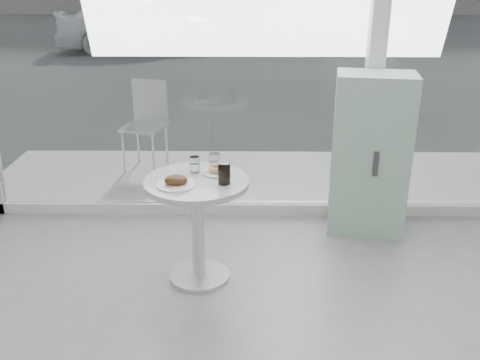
{
  "coord_description": "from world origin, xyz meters",
  "views": [
    {
      "loc": [
        -0.16,
        -1.46,
        2.13
      ],
      "look_at": [
        -0.2,
        1.7,
        0.85
      ],
      "focal_mm": 40.0,
      "sensor_mm": 36.0,
      "label": 1
    }
  ],
  "objects_px": {
    "plate_donut": "(217,171)",
    "cola_glass": "(224,173)",
    "main_table": "(197,209)",
    "car_white": "(138,22)",
    "patio_chair": "(147,119)",
    "car_silver": "(337,20)",
    "plate_fritter": "(177,182)",
    "mint_cabinet": "(370,155)",
    "water_tumbler_b": "(215,163)",
    "water_tumbler_a": "(195,165)"
  },
  "relations": [
    {
      "from": "main_table",
      "to": "patio_chair",
      "type": "relative_size",
      "value": 0.82
    },
    {
      "from": "car_silver",
      "to": "cola_glass",
      "type": "bearing_deg",
      "value": -174.91
    },
    {
      "from": "main_table",
      "to": "water_tumbler_a",
      "type": "distance_m",
      "value": 0.31
    },
    {
      "from": "mint_cabinet",
      "to": "cola_glass",
      "type": "xyz_separation_m",
      "value": [
        -1.17,
        -0.88,
        0.18
      ]
    },
    {
      "from": "mint_cabinet",
      "to": "car_white",
      "type": "distance_m",
      "value": 11.08
    },
    {
      "from": "water_tumbler_b",
      "to": "plate_fritter",
      "type": "bearing_deg",
      "value": -129.76
    },
    {
      "from": "main_table",
      "to": "plate_fritter",
      "type": "xyz_separation_m",
      "value": [
        -0.12,
        -0.11,
        0.25
      ]
    },
    {
      "from": "mint_cabinet",
      "to": "plate_donut",
      "type": "xyz_separation_m",
      "value": [
        -1.23,
        -0.69,
        0.12
      ]
    },
    {
      "from": "plate_donut",
      "to": "cola_glass",
      "type": "distance_m",
      "value": 0.21
    },
    {
      "from": "car_silver",
      "to": "plate_donut",
      "type": "distance_m",
      "value": 12.6
    },
    {
      "from": "plate_donut",
      "to": "water_tumbler_b",
      "type": "relative_size",
      "value": 1.62
    },
    {
      "from": "plate_donut",
      "to": "cola_glass",
      "type": "xyz_separation_m",
      "value": [
        0.06,
        -0.19,
        0.06
      ]
    },
    {
      "from": "main_table",
      "to": "mint_cabinet",
      "type": "height_order",
      "value": "mint_cabinet"
    },
    {
      "from": "main_table",
      "to": "plate_donut",
      "type": "height_order",
      "value": "plate_donut"
    },
    {
      "from": "water_tumbler_a",
      "to": "plate_donut",
      "type": "bearing_deg",
      "value": -8.59
    },
    {
      "from": "mint_cabinet",
      "to": "water_tumbler_b",
      "type": "height_order",
      "value": "mint_cabinet"
    },
    {
      "from": "mint_cabinet",
      "to": "plate_fritter",
      "type": "bearing_deg",
      "value": -139.63
    },
    {
      "from": "patio_chair",
      "to": "plate_fritter",
      "type": "bearing_deg",
      "value": -59.7
    },
    {
      "from": "plate_fritter",
      "to": "patio_chair",
      "type": "bearing_deg",
      "value": 105.04
    },
    {
      "from": "water_tumbler_a",
      "to": "plate_fritter",
      "type": "bearing_deg",
      "value": -110.85
    },
    {
      "from": "car_white",
      "to": "plate_donut",
      "type": "relative_size",
      "value": 20.44
    },
    {
      "from": "main_table",
      "to": "water_tumbler_b",
      "type": "bearing_deg",
      "value": 56.55
    },
    {
      "from": "main_table",
      "to": "water_tumbler_a",
      "type": "relative_size",
      "value": 6.8
    },
    {
      "from": "main_table",
      "to": "patio_chair",
      "type": "height_order",
      "value": "patio_chair"
    },
    {
      "from": "mint_cabinet",
      "to": "car_white",
      "type": "relative_size",
      "value": 0.32
    },
    {
      "from": "water_tumbler_b",
      "to": "plate_donut",
      "type": "bearing_deg",
      "value": -70.82
    },
    {
      "from": "plate_donut",
      "to": "car_white",
      "type": "bearing_deg",
      "value": 103.64
    },
    {
      "from": "patio_chair",
      "to": "car_silver",
      "type": "xyz_separation_m",
      "value": [
        3.61,
        10.24,
        0.08
      ]
    },
    {
      "from": "plate_fritter",
      "to": "cola_glass",
      "type": "bearing_deg",
      "value": 7.25
    },
    {
      "from": "main_table",
      "to": "cola_glass",
      "type": "xyz_separation_m",
      "value": [
        0.19,
        -0.07,
        0.3
      ]
    },
    {
      "from": "cola_glass",
      "to": "water_tumbler_b",
      "type": "bearing_deg",
      "value": 107.65
    },
    {
      "from": "patio_chair",
      "to": "car_silver",
      "type": "bearing_deg",
      "value": 85.84
    },
    {
      "from": "car_white",
      "to": "plate_donut",
      "type": "bearing_deg",
      "value": 177.99
    },
    {
      "from": "plate_donut",
      "to": "cola_glass",
      "type": "bearing_deg",
      "value": -72.79
    },
    {
      "from": "patio_chair",
      "to": "plate_fritter",
      "type": "relative_size",
      "value": 3.7
    },
    {
      "from": "car_white",
      "to": "plate_fritter",
      "type": "distance_m",
      "value": 11.55
    },
    {
      "from": "car_white",
      "to": "plate_donut",
      "type": "distance_m",
      "value": 11.39
    },
    {
      "from": "patio_chair",
      "to": "cola_glass",
      "type": "distance_m",
      "value": 2.45
    },
    {
      "from": "car_white",
      "to": "car_silver",
      "type": "distance_m",
      "value": 5.57
    },
    {
      "from": "car_white",
      "to": "water_tumbler_a",
      "type": "xyz_separation_m",
      "value": [
        2.53,
        -11.04,
        0.1
      ]
    },
    {
      "from": "plate_fritter",
      "to": "water_tumbler_b",
      "type": "bearing_deg",
      "value": 50.24
    },
    {
      "from": "mint_cabinet",
      "to": "water_tumbler_a",
      "type": "distance_m",
      "value": 1.54
    },
    {
      "from": "car_silver",
      "to": "plate_fritter",
      "type": "height_order",
      "value": "car_silver"
    },
    {
      "from": "cola_glass",
      "to": "car_white",
      "type": "bearing_deg",
      "value": 103.7
    },
    {
      "from": "car_white",
      "to": "water_tumbler_b",
      "type": "height_order",
      "value": "car_white"
    },
    {
      "from": "car_white",
      "to": "cola_glass",
      "type": "relative_size",
      "value": 26.3
    },
    {
      "from": "main_table",
      "to": "plate_donut",
      "type": "xyz_separation_m",
      "value": [
        0.13,
        0.12,
        0.24
      ]
    },
    {
      "from": "plate_fritter",
      "to": "main_table",
      "type": "bearing_deg",
      "value": 41.97
    },
    {
      "from": "car_silver",
      "to": "water_tumbler_b",
      "type": "xyz_separation_m",
      "value": [
        -2.76,
        -12.25,
        0.16
      ]
    },
    {
      "from": "car_silver",
      "to": "plate_donut",
      "type": "xyz_separation_m",
      "value": [
        -2.74,
        -12.3,
        0.12
      ]
    }
  ]
}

